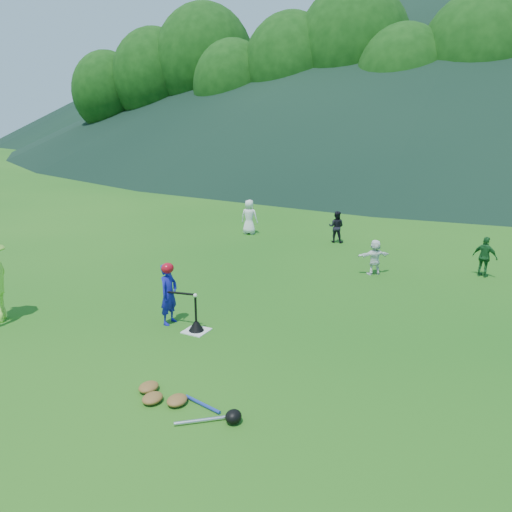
{
  "coord_description": "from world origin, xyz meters",
  "views": [
    {
      "loc": [
        5.14,
        -7.37,
        3.99
      ],
      "look_at": [
        0.0,
        2.5,
        0.9
      ],
      "focal_mm": 35.0,
      "sensor_mm": 36.0,
      "label": 1
    }
  ],
  "objects_px": {
    "fielder_a": "(249,217)",
    "fielder_b": "(336,227)",
    "batter_child": "(169,294)",
    "batting_tee": "(196,325)",
    "fielder_d": "(375,257)",
    "home_plate": "(196,331)",
    "fielder_c": "(485,257)",
    "equipment_pile": "(177,400)"
  },
  "relations": [
    {
      "from": "fielder_a",
      "to": "fielder_b",
      "type": "xyz_separation_m",
      "value": [
        3.14,
        0.23,
        -0.09
      ]
    },
    {
      "from": "batter_child",
      "to": "batting_tee",
      "type": "xyz_separation_m",
      "value": [
        0.7,
        -0.09,
        -0.49
      ]
    },
    {
      "from": "fielder_b",
      "to": "fielder_d",
      "type": "bearing_deg",
      "value": 117.42
    },
    {
      "from": "home_plate",
      "to": "fielder_b",
      "type": "height_order",
      "value": "fielder_b"
    },
    {
      "from": "home_plate",
      "to": "batting_tee",
      "type": "height_order",
      "value": "batting_tee"
    },
    {
      "from": "batter_child",
      "to": "fielder_c",
      "type": "relative_size",
      "value": 1.16
    },
    {
      "from": "fielder_c",
      "to": "fielder_a",
      "type": "bearing_deg",
      "value": 6.46
    },
    {
      "from": "batter_child",
      "to": "fielder_d",
      "type": "bearing_deg",
      "value": -28.95
    },
    {
      "from": "fielder_d",
      "to": "equipment_pile",
      "type": "relative_size",
      "value": 0.52
    },
    {
      "from": "fielder_a",
      "to": "home_plate",
      "type": "bearing_deg",
      "value": 102.44
    },
    {
      "from": "fielder_d",
      "to": "fielder_b",
      "type": "bearing_deg",
      "value": -95.4
    },
    {
      "from": "home_plate",
      "to": "fielder_d",
      "type": "xyz_separation_m",
      "value": [
        2.1,
        5.22,
        0.46
      ]
    },
    {
      "from": "batter_child",
      "to": "fielder_b",
      "type": "bearing_deg",
      "value": -5.74
    },
    {
      "from": "batting_tee",
      "to": "fielder_b",
      "type": "bearing_deg",
      "value": 89.59
    },
    {
      "from": "batter_child",
      "to": "equipment_pile",
      "type": "relative_size",
      "value": 0.69
    },
    {
      "from": "home_plate",
      "to": "fielder_c",
      "type": "bearing_deg",
      "value": 53.61
    },
    {
      "from": "fielder_c",
      "to": "fielder_b",
      "type": "bearing_deg",
      "value": -3.41
    },
    {
      "from": "home_plate",
      "to": "equipment_pile",
      "type": "height_order",
      "value": "equipment_pile"
    },
    {
      "from": "fielder_a",
      "to": "batting_tee",
      "type": "distance_m",
      "value": 8.49
    },
    {
      "from": "fielder_c",
      "to": "equipment_pile",
      "type": "bearing_deg",
      "value": 85.88
    },
    {
      "from": "batting_tee",
      "to": "equipment_pile",
      "type": "height_order",
      "value": "batting_tee"
    },
    {
      "from": "fielder_b",
      "to": "batting_tee",
      "type": "distance_m",
      "value": 8.14
    },
    {
      "from": "home_plate",
      "to": "equipment_pile",
      "type": "xyz_separation_m",
      "value": [
        1.19,
        -2.27,
        0.06
      ]
    },
    {
      "from": "fielder_a",
      "to": "batting_tee",
      "type": "relative_size",
      "value": 1.8
    },
    {
      "from": "home_plate",
      "to": "batter_child",
      "type": "xyz_separation_m",
      "value": [
        -0.7,
        0.09,
        0.61
      ]
    },
    {
      "from": "equipment_pile",
      "to": "fielder_b",
      "type": "bearing_deg",
      "value": 96.23
    },
    {
      "from": "equipment_pile",
      "to": "batting_tee",
      "type": "bearing_deg",
      "value": 117.75
    },
    {
      "from": "batting_tee",
      "to": "fielder_d",
      "type": "bearing_deg",
      "value": 68.13
    },
    {
      "from": "fielder_b",
      "to": "equipment_pile",
      "type": "relative_size",
      "value": 0.58
    },
    {
      "from": "fielder_b",
      "to": "fielder_a",
      "type": "bearing_deg",
      "value": -3.4
    },
    {
      "from": "home_plate",
      "to": "fielder_a",
      "type": "height_order",
      "value": "fielder_a"
    },
    {
      "from": "fielder_a",
      "to": "equipment_pile",
      "type": "bearing_deg",
      "value": 103.94
    },
    {
      "from": "batter_child",
      "to": "fielder_d",
      "type": "relative_size",
      "value": 1.32
    },
    {
      "from": "batter_child",
      "to": "fielder_c",
      "type": "distance_m",
      "value": 8.23
    },
    {
      "from": "home_plate",
      "to": "batting_tee",
      "type": "relative_size",
      "value": 0.66
    },
    {
      "from": "fielder_a",
      "to": "fielder_d",
      "type": "height_order",
      "value": "fielder_a"
    },
    {
      "from": "fielder_b",
      "to": "batting_tee",
      "type": "bearing_deg",
      "value": 81.99
    },
    {
      "from": "fielder_c",
      "to": "fielder_d",
      "type": "bearing_deg",
      "value": 41.27
    },
    {
      "from": "fielder_c",
      "to": "equipment_pile",
      "type": "xyz_separation_m",
      "value": [
        -3.47,
        -8.6,
        -0.46
      ]
    },
    {
      "from": "fielder_c",
      "to": "fielder_d",
      "type": "height_order",
      "value": "fielder_c"
    },
    {
      "from": "batting_tee",
      "to": "home_plate",
      "type": "bearing_deg",
      "value": 0.0
    },
    {
      "from": "fielder_d",
      "to": "batting_tee",
      "type": "distance_m",
      "value": 5.63
    }
  ]
}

